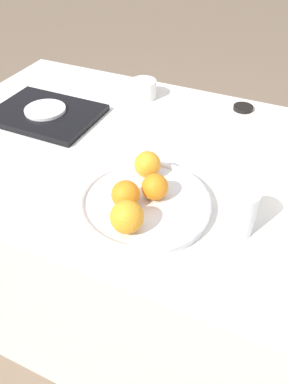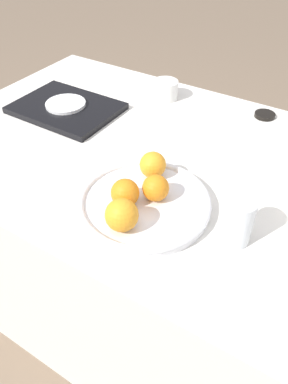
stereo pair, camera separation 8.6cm
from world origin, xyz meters
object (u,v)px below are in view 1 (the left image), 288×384
fruit_platter (144,203)px  orange_3 (127,217)px  orange_1 (126,194)px  soy_dish (243,108)px  serving_tray (46,114)px  orange_0 (148,164)px  cup_2 (144,89)px  side_plate (45,110)px  water_glass (240,212)px  orange_2 (155,187)px

fruit_platter → orange_3: 0.10m
orange_1 → fruit_platter: bearing=42.0°
fruit_platter → soy_dish: fruit_platter is taller
serving_tray → soy_dish: size_ratio=5.05×
fruit_platter → orange_0: size_ratio=4.76×
orange_3 → cup_2: size_ratio=0.83×
soy_dish → side_plate: bearing=-151.2°
orange_3 → orange_1: bearing=119.0°
water_glass → orange_1: bearing=-168.8°
orange_0 → orange_3: 0.19m
fruit_platter → orange_3: size_ratio=4.34×
orange_0 → orange_3: (0.04, -0.19, 0.00)m
side_plate → soy_dish: bearing=28.8°
orange_0 → cup_2: 0.47m
soy_dish → orange_2: bearing=-98.8°
fruit_platter → orange_2: 0.05m
orange_2 → side_plate: size_ratio=0.48×
serving_tray → cup_2: (0.23, 0.25, 0.02)m
soy_dish → cup_2: bearing=-169.9°
fruit_platter → cup_2: (-0.24, 0.51, 0.02)m
orange_1 → soy_dish: (0.13, 0.60, -0.05)m
fruit_platter → orange_3: (0.00, -0.10, 0.04)m
cup_2 → orange_3: bearing=-68.4°
orange_3 → fruit_platter: bearing=92.5°
orange_1 → side_plate: size_ratio=0.50×
orange_2 → side_plate: (-0.49, 0.24, -0.03)m
water_glass → soy_dish: (-0.12, 0.55, -0.05)m
orange_3 → side_plate: (-0.47, 0.36, -0.03)m
orange_2 → soy_dish: bearing=81.2°
orange_1 → orange_2: size_ratio=1.04×
orange_2 → orange_3: orange_3 is taller
orange_1 → water_glass: (0.25, 0.05, 0.00)m
serving_tray → cup_2: 0.34m
orange_0 → water_glass: bearing=-16.5°
orange_1 → orange_2: bearing=47.2°
orange_2 → orange_3: 0.12m
orange_2 → cup_2: orange_2 is taller
cup_2 → water_glass: bearing=-47.4°
orange_1 → soy_dish: orange_1 is taller
orange_1 → side_plate: (-0.44, 0.29, -0.03)m
water_glass → cup_2: bearing=132.6°
orange_0 → water_glass: water_glass is taller
fruit_platter → side_plate: 0.54m
fruit_platter → orange_0: bearing=109.6°
water_glass → side_plate: size_ratio=0.85×
orange_3 → side_plate: 0.59m
water_glass → serving_tray: water_glass is taller
cup_2 → soy_dish: (0.34, 0.06, -0.03)m
side_plate → fruit_platter: bearing=-29.1°
orange_0 → cup_2: bearing=115.8°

